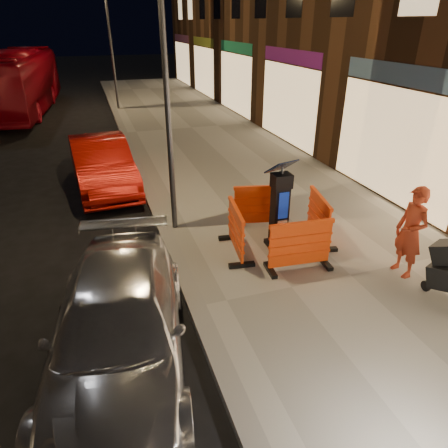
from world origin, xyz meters
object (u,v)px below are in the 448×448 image
object	(u,v)px
parking_kiosk	(280,207)
barrier_back	(261,206)
barrier_front	(300,246)
barrier_bldgside	(319,218)
barrier_kerbside	(236,231)
car_red	(105,187)
car_silver	(124,361)
bus_doubledecker	(25,112)
man	(411,232)

from	to	relation	value
parking_kiosk	barrier_back	size ratio (longest dim) A/B	1.40
barrier_front	barrier_bldgside	distance (m)	1.34
barrier_bldgside	parking_kiosk	bearing A→B (deg)	101.67
barrier_front	barrier_back	bearing A→B (deg)	94.67
barrier_kerbside	car_red	world-z (taller)	barrier_kerbside
parking_kiosk	barrier_bldgside	size ratio (longest dim) A/B	1.40
car_silver	car_red	size ratio (longest dim) A/B	1.01
parking_kiosk	car_red	xyz separation A→B (m)	(-3.31, 4.99, -1.05)
barrier_kerbside	bus_doubledecker	xyz separation A→B (m)	(-5.90, 17.84, -0.65)
man	barrier_front	bearing A→B (deg)	-115.17
barrier_kerbside	car_silver	size ratio (longest dim) A/B	0.29
barrier_bldgside	car_silver	world-z (taller)	barrier_bldgside
barrier_back	barrier_kerbside	size ratio (longest dim) A/B	1.00
parking_kiosk	man	xyz separation A→B (m)	(1.81, -1.71, -0.03)
barrier_front	parking_kiosk	bearing A→B (deg)	94.67
barrier_front	car_silver	world-z (taller)	barrier_front
car_red	man	size ratio (longest dim) A/B	2.54
parking_kiosk	man	bearing A→B (deg)	-33.76
bus_doubledecker	barrier_back	bearing A→B (deg)	-63.60
barrier_front	barrier_bldgside	bearing A→B (deg)	49.67
parking_kiosk	car_red	size ratio (longest dim) A/B	0.41
barrier_back	barrier_bldgside	size ratio (longest dim) A/B	1.00
barrier_back	barrier_bldgside	distance (m)	1.34
barrier_kerbside	bus_doubledecker	distance (m)	18.80
barrier_back	bus_doubledecker	distance (m)	18.24
car_silver	barrier_back	bearing A→B (deg)	51.27
parking_kiosk	barrier_kerbside	bearing A→B (deg)	-170.33
barrier_kerbside	car_silver	distance (m)	3.39
parking_kiosk	man	distance (m)	2.49
car_silver	car_red	distance (m)	7.17
car_silver	car_red	bearing A→B (deg)	98.05
barrier_back	bus_doubledecker	world-z (taller)	bus_doubledecker
parking_kiosk	barrier_front	bearing A→B (deg)	-80.33
man	barrier_kerbside	bearing A→B (deg)	-124.15
parking_kiosk	bus_doubledecker	xyz separation A→B (m)	(-6.85, 17.84, -1.05)
barrier_front	man	size ratio (longest dim) A/B	0.74
barrier_front	bus_doubledecker	xyz separation A→B (m)	(-6.85, 18.79, -0.65)
barrier_kerbside	barrier_bldgside	bearing A→B (deg)	-82.33
parking_kiosk	bus_doubledecker	bearing A→B (deg)	120.67
barrier_back	man	world-z (taller)	man
barrier_kerbside	man	size ratio (longest dim) A/B	0.74
barrier_bldgside	man	distance (m)	1.95
parking_kiosk	barrier_bldgside	distance (m)	1.03
bus_doubledecker	man	bearing A→B (deg)	-61.79
barrier_back	car_silver	xyz separation A→B (m)	(-3.47, -3.12, -0.65)
man	bus_doubledecker	bearing A→B (deg)	-158.45
barrier_back	car_red	distance (m)	5.27
barrier_front	bus_doubledecker	distance (m)	20.01
parking_kiosk	bus_doubledecker	size ratio (longest dim) A/B	0.16
barrier_back	car_red	world-z (taller)	barrier_back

